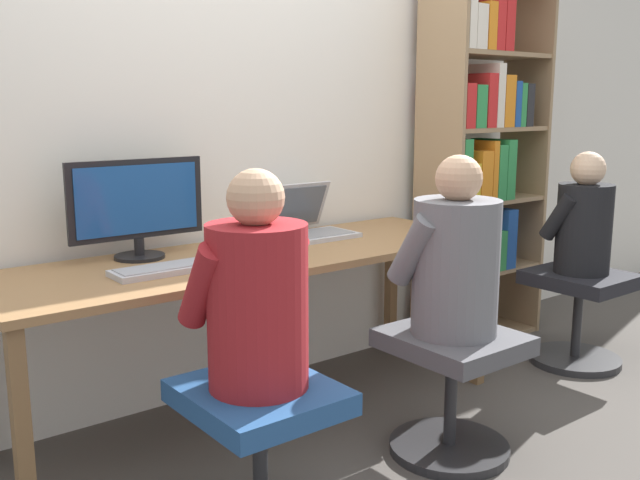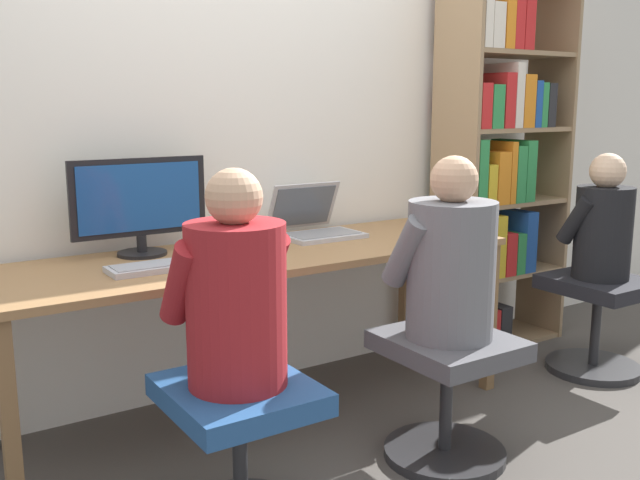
{
  "view_description": "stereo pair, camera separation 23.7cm",
  "coord_description": "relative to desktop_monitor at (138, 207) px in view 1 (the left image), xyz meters",
  "views": [
    {
      "loc": [
        -1.56,
        -2.06,
        1.34
      ],
      "look_at": [
        0.19,
        0.18,
        0.79
      ],
      "focal_mm": 40.0,
      "sensor_mm": 36.0,
      "label": 1
    },
    {
      "loc": [
        -1.37,
        -2.2,
        1.34
      ],
      "look_at": [
        0.19,
        0.18,
        0.79
      ],
      "focal_mm": 40.0,
      "sensor_mm": 36.0,
      "label": 2
    }
  ],
  "objects": [
    {
      "name": "desk",
      "position": [
        0.43,
        -0.2,
        -0.27
      ],
      "size": [
        2.17,
        0.69,
        0.73
      ],
      "color": "olive",
      "rests_on": "ground_plane"
    },
    {
      "name": "computer_mouse_by_keyboard",
      "position": [
        0.26,
        -0.27,
        -0.19
      ],
      "size": [
        0.07,
        0.09,
        0.03
      ],
      "color": "black",
      "rests_on": "desk"
    },
    {
      "name": "person_at_monitor",
      "position": [
        -0.02,
        -0.87,
        -0.16
      ],
      "size": [
        0.38,
        0.33,
        0.67
      ],
      "color": "maroon",
      "rests_on": "office_chair_left"
    },
    {
      "name": "office_chair_side",
      "position": [
        2.09,
        -0.64,
        -0.64
      ],
      "size": [
        0.46,
        0.47,
        0.48
      ],
      "color": "#262628",
      "rests_on": "ground_plane"
    },
    {
      "name": "desktop_monitor",
      "position": [
        0.0,
        0.0,
        0.0
      ],
      "size": [
        0.55,
        0.2,
        0.39
      ],
      "color": "black",
      "rests_on": "desk"
    },
    {
      "name": "keyboard",
      "position": [
        -0.02,
        -0.28,
        -0.19
      ],
      "size": [
        0.41,
        0.15,
        0.03
      ],
      "color": "#B2B2B7",
      "rests_on": "desk"
    },
    {
      "name": "office_chair_right",
      "position": [
        0.84,
        -0.9,
        -0.64
      ],
      "size": [
        0.46,
        0.47,
        0.48
      ],
      "color": "#262628",
      "rests_on": "ground_plane"
    },
    {
      "name": "person_at_laptop",
      "position": [
        0.84,
        -0.89,
        -0.17
      ],
      "size": [
        0.39,
        0.34,
        0.67
      ],
      "color": "slate",
      "rests_on": "office_chair_right"
    },
    {
      "name": "wall_back",
      "position": [
        0.43,
        0.21,
        0.37
      ],
      "size": [
        10.0,
        0.05,
        2.6
      ],
      "color": "white",
      "rests_on": "ground_plane"
    },
    {
      "name": "office_chair_left",
      "position": [
        -0.02,
        -0.88,
        -0.64
      ],
      "size": [
        0.46,
        0.47,
        0.48
      ],
      "color": "#262628",
      "rests_on": "ground_plane"
    },
    {
      "name": "laptop",
      "position": [
        0.82,
        -0.03,
        -0.15
      ],
      "size": [
        0.36,
        0.34,
        0.24
      ],
      "color": "#B7B7BC",
      "rests_on": "desk"
    },
    {
      "name": "bookshelf",
      "position": [
        1.95,
        -0.07,
        0.05
      ],
      "size": [
        0.75,
        0.34,
        2.0
      ],
      "color": "#997A56",
      "rests_on": "ground_plane"
    },
    {
      "name": "ground_plane",
      "position": [
        0.43,
        -0.55,
        -0.93
      ],
      "size": [
        14.0,
        14.0,
        0.0
      ],
      "primitive_type": "plane",
      "color": "#4C4742"
    },
    {
      "name": "person_near_shelf",
      "position": [
        2.09,
        -0.64,
        -0.18
      ],
      "size": [
        0.33,
        0.3,
        0.62
      ],
      "color": "black",
      "rests_on": "office_chair_side"
    }
  ]
}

